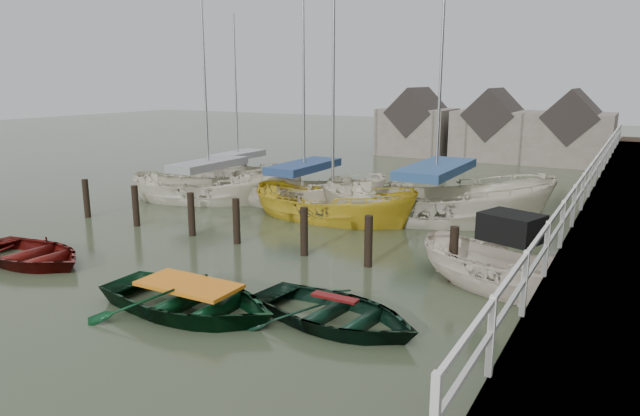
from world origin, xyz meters
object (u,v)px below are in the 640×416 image
Objects in this scene: sailboat_a at (210,199)px; motorboat at (505,288)px; rowboat_dkgreen at (335,324)px; sailboat_b at (304,204)px; sailboat_d at (434,218)px; rowboat_red at (31,263)px; sailboat_c at (333,219)px; rowboat_green at (190,313)px; sailboat_e at (239,181)px.

motorboat is at bearing -130.97° from sailboat_a.
sailboat_a is (-12.85, 4.50, -0.02)m from motorboat.
rowboat_dkgreen is 11.32m from sailboat_b.
motorboat is 7.01m from sailboat_d.
sailboat_b is at bearing -13.38° from rowboat_red.
sailboat_b is 5.29m from sailboat_d.
rowboat_dkgreen is 8.99m from sailboat_c.
rowboat_green is at bearing -167.65° from sailboat_b.
sailboat_e is at bearing 13.98° from rowboat_red.
sailboat_e is (-5.45, 2.80, 0.00)m from sailboat_b.
rowboat_red is 12.92m from sailboat_d.
sailboat_b is (-3.43, 10.36, 0.06)m from rowboat_green.
sailboat_a is at bearing 101.56° from sailboat_b.
sailboat_e is (-11.85, 12.14, 0.06)m from rowboat_dkgreen.
sailboat_a reaches higher than rowboat_green.
motorboat reaches higher than rowboat_green.
sailboat_e is (-8.87, 13.16, 0.06)m from rowboat_green.
sailboat_a is 4.33m from sailboat_e.
sailboat_c is 3.62m from sailboat_d.
sailboat_b reaches higher than rowboat_red.
motorboat is at bearing -68.37° from rowboat_red.
motorboat is 0.55× the size of sailboat_e.
sailboat_b is at bearing -99.17° from sailboat_e.
sailboat_a is 9.22m from sailboat_d.
sailboat_c reaches higher than sailboat_e.
sailboat_e is at bearing 51.66° from rowboat_dkgreen.
sailboat_c is at bearing 77.06° from motorboat.
rowboat_green is 0.44× the size of sailboat_c.
sailboat_d is (3.21, 1.67, 0.05)m from sailboat_c.
sailboat_d is at bearing 50.80° from motorboat.
rowboat_dkgreen is 0.42× the size of sailboat_e.
sailboat_b is 6.13m from sailboat_e.
sailboat_a is (-10.23, 8.12, 0.06)m from rowboat_dkgreen.
sailboat_c is at bearing 36.14° from rowboat_dkgreen.
sailboat_b is (2.70, 9.94, 0.06)m from rowboat_red.
rowboat_green reaches higher than rowboat_red.
sailboat_d is at bearing -85.47° from sailboat_e.
motorboat is 0.43× the size of sailboat_b.
rowboat_green reaches higher than rowboat_dkgreen.
rowboat_dkgreen is at bearing -71.75° from rowboat_green.
sailboat_b is (-6.41, 9.33, 0.06)m from rowboat_dkgreen.
rowboat_green is at bearing 116.37° from rowboat_dkgreen.
sailboat_c reaches higher than rowboat_dkgreen.
sailboat_e is (-10.73, 2.58, 0.00)m from sailboat_d.
rowboat_dkgreen is at bearing -117.61° from sailboat_e.
sailboat_d is at bearing -10.73° from rowboat_green.
rowboat_dkgreen is 0.30× the size of sailboat_d.
sailboat_b is at bearing 17.52° from rowboat_green.
rowboat_dkgreen is 0.77× the size of motorboat.
rowboat_green is 0.34× the size of sailboat_d.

